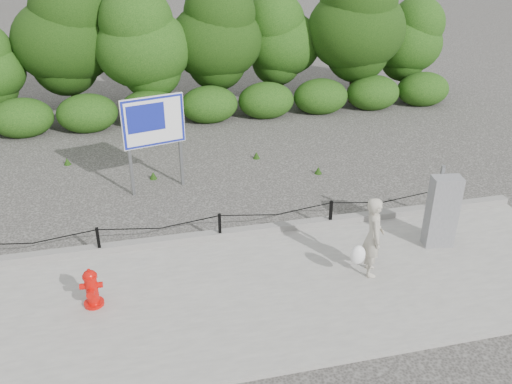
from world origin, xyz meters
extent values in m
plane|color=#2D2B28|center=(0.00, 0.00, 0.00)|extent=(90.00, 90.00, 0.00)
cube|color=gray|center=(0.00, -2.00, 0.04)|extent=(14.00, 4.00, 0.08)
cube|color=slate|center=(0.00, 0.05, 0.15)|extent=(14.00, 0.22, 0.14)
cube|color=black|center=(-2.50, 0.00, 0.38)|extent=(0.06, 0.06, 0.60)
cube|color=black|center=(0.00, 0.00, 0.38)|extent=(0.06, 0.06, 0.60)
cube|color=black|center=(2.50, 0.00, 0.38)|extent=(0.06, 0.06, 0.60)
cube|color=black|center=(5.00, 0.00, 0.38)|extent=(0.06, 0.06, 0.60)
cylinder|color=black|center=(-3.75, 0.00, 0.60)|extent=(2.50, 0.02, 0.02)
cylinder|color=black|center=(-1.25, 0.00, 0.60)|extent=(2.50, 0.02, 0.02)
cylinder|color=black|center=(1.25, 0.00, 0.60)|extent=(2.50, 0.02, 0.02)
cylinder|color=black|center=(3.75, 0.00, 0.60)|extent=(2.50, 0.02, 0.02)
cylinder|color=black|center=(-3.50, 9.40, 1.17)|extent=(0.18, 0.18, 2.34)
ellipsoid|color=#2C5413|center=(-3.50, 9.40, 2.80)|extent=(3.46, 2.99, 3.74)
cylinder|color=black|center=(-1.00, 8.60, 1.07)|extent=(0.18, 0.18, 2.15)
ellipsoid|color=#2C5413|center=(-1.00, 8.60, 2.58)|extent=(3.18, 2.75, 3.43)
cylinder|color=black|center=(1.50, 9.00, 1.10)|extent=(0.18, 0.18, 2.20)
ellipsoid|color=#2C5413|center=(1.50, 9.00, 2.64)|extent=(3.25, 2.81, 3.52)
cylinder|color=black|center=(4.00, 9.40, 0.96)|extent=(0.18, 0.18, 1.93)
ellipsoid|color=#2C5413|center=(4.00, 9.40, 2.31)|extent=(2.85, 2.47, 3.09)
cylinder|color=black|center=(6.50, 8.60, 1.21)|extent=(0.18, 0.18, 2.42)
ellipsoid|color=#2C5413|center=(6.50, 8.60, 2.91)|extent=(3.59, 3.10, 3.88)
cylinder|color=black|center=(8.80, 9.00, 0.90)|extent=(0.18, 0.18, 1.80)
ellipsoid|color=#2C5413|center=(8.80, 9.00, 2.15)|extent=(2.66, 2.30, 2.87)
cylinder|color=red|center=(-2.57, -1.68, 0.11)|extent=(0.38, 0.38, 0.06)
cylinder|color=red|center=(-2.57, -1.68, 0.40)|extent=(0.23, 0.23, 0.53)
cylinder|color=red|center=(-2.57, -1.68, 0.69)|extent=(0.27, 0.27, 0.05)
ellipsoid|color=red|center=(-2.57, -1.68, 0.72)|extent=(0.24, 0.24, 0.17)
cylinder|color=red|center=(-2.57, -1.68, 0.81)|extent=(0.06, 0.06, 0.05)
cylinder|color=red|center=(-2.72, -1.67, 0.49)|extent=(0.11, 0.11, 0.11)
cylinder|color=red|center=(-2.42, -1.69, 0.49)|extent=(0.11, 0.11, 0.11)
cylinder|color=red|center=(-2.58, -1.84, 0.43)|extent=(0.15, 0.13, 0.15)
cylinder|color=slate|center=(-2.60, -1.81, 0.36)|extent=(0.01, 0.05, 0.11)
imported|color=#A9A291|center=(2.61, -1.89, 0.89)|extent=(0.53, 0.67, 1.62)
ellipsoid|color=white|center=(2.26, -2.04, 0.63)|extent=(0.29, 0.23, 0.39)
cube|color=gray|center=(4.41, -1.27, 0.86)|extent=(0.64, 0.43, 1.56)
cube|color=slate|center=(4.41, -1.06, 0.94)|extent=(0.07, 0.07, 1.72)
cube|color=slate|center=(-1.74, 2.67, 1.24)|extent=(0.09, 0.09, 2.48)
cube|color=slate|center=(-0.47, 2.98, 1.24)|extent=(0.09, 0.09, 2.48)
cube|color=white|center=(-1.09, 2.78, 1.86)|extent=(1.52, 0.42, 1.24)
cube|color=navy|center=(-1.08, 2.75, 1.86)|extent=(1.48, 0.36, 1.20)
cube|color=navy|center=(-1.26, 2.70, 1.98)|extent=(0.90, 0.23, 0.68)
camera|label=1|loc=(-1.53, -9.83, 6.26)|focal=38.00mm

